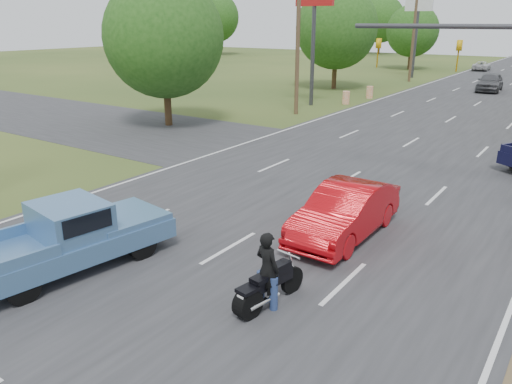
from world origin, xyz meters
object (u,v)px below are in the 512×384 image
Objects in this scene: rider at (267,273)px; blue_pickup at (73,235)px; distant_car_grey at (490,82)px; distant_car_white at (482,66)px; red_convertible at (345,212)px; motorcycle at (266,288)px.

rider is 0.31× the size of blue_pickup.
blue_pickup is at bearing -96.77° from distant_car_grey.
distant_car_grey is (-3.39, 42.35, -0.02)m from rider.
rider is 42.49m from distant_car_grey.
distant_car_grey is at bearing 99.61° from distant_car_white.
distant_car_white is (-8.15, 58.97, -0.21)m from red_convertible.
red_convertible is at bearing 94.18° from distant_car_white.
rider is 0.42× the size of distant_car_white.
blue_pickup is at bearing -157.79° from motorcycle.
motorcycle is at bearing 93.84° from distant_car_white.
blue_pickup is 43.61m from distant_car_grey.
rider reaches higher than distant_car_grey.
motorcycle is at bearing 21.77° from blue_pickup.
blue_pickup reaches higher than red_convertible.
distant_car_white is (-5.01, 21.22, -0.27)m from distant_car_grey.
red_convertible is 2.21× the size of motorcycle.
distant_car_white is at bearing -72.65° from rider.
motorcycle is at bearing -89.72° from distant_car_grey.
rider is 64.12m from distant_car_white.
distant_car_white is at bearing 107.34° from motorcycle.
distant_car_grey is 21.80m from distant_car_white.
red_convertible is 1.14× the size of distant_car_white.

